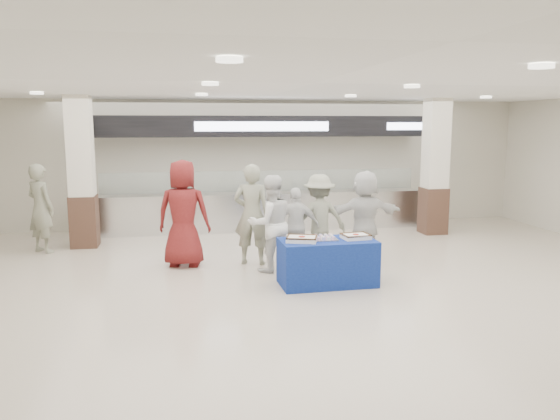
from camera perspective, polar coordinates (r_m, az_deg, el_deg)
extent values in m
plane|color=beige|center=(8.50, 3.41, -8.96)|extent=(14.00, 14.00, 0.00)
cube|color=silver|center=(13.57, -1.99, -0.17)|extent=(8.00, 0.80, 0.90)
cube|color=silver|center=(13.50, -2.01, 1.80)|extent=(8.00, 0.85, 0.04)
cube|color=white|center=(13.17, -1.82, 3.07)|extent=(7.60, 0.02, 0.50)
cube|color=black|center=(13.39, -2.04, 8.74)|extent=(8.40, 0.70, 0.50)
cube|color=silver|center=(13.03, -1.81, 8.73)|extent=(3.20, 0.03, 0.22)
cube|color=silver|center=(14.11, 13.81, 8.50)|extent=(1.40, 0.03, 0.18)
cube|color=#3C251B|center=(12.40, -19.76, -1.11)|extent=(0.55, 0.55, 1.10)
cube|color=white|center=(12.23, -20.16, 6.28)|extent=(0.50, 0.50, 2.10)
cube|color=#3C251B|center=(13.59, 15.70, -0.06)|extent=(0.55, 0.55, 1.10)
cube|color=white|center=(13.44, 15.99, 6.69)|extent=(0.50, 0.50, 2.10)
cube|color=navy|center=(9.00, 4.97, -5.47)|extent=(1.57, 0.82, 0.75)
cube|color=white|center=(8.76, 2.29, -3.07)|extent=(0.57, 0.50, 0.07)
cube|color=#422913|center=(8.75, 2.29, -2.75)|extent=(0.57, 0.50, 0.02)
cylinder|color=#A22417|center=(8.76, 2.29, -2.80)|extent=(0.13, 0.13, 0.01)
cube|color=white|center=(9.05, 7.91, -2.78)|extent=(0.47, 0.38, 0.07)
cube|color=#422913|center=(9.04, 7.92, -2.49)|extent=(0.47, 0.38, 0.02)
cylinder|color=#A22417|center=(9.04, 7.92, -2.54)|extent=(0.11, 0.11, 0.01)
cube|color=#A1A1A5|center=(8.93, 4.67, -3.05)|extent=(0.43, 0.33, 0.02)
imported|color=maroon|center=(10.16, -10.06, -0.35)|extent=(1.08, 0.83, 1.98)
imported|color=gray|center=(10.17, -2.95, -0.47)|extent=(0.79, 0.64, 1.89)
imported|color=white|center=(9.69, -0.99, -1.42)|extent=(0.97, 0.83, 1.73)
imported|color=white|center=(10.18, 1.72, -1.70)|extent=(0.88, 0.44, 1.45)
imported|color=gray|center=(10.43, 4.09, -0.85)|extent=(1.11, 0.67, 1.67)
imported|color=white|center=(10.62, 8.81, -0.56)|extent=(1.65, 0.63, 1.74)
imported|color=gray|center=(12.12, -23.72, 0.17)|extent=(0.79, 0.76, 1.83)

